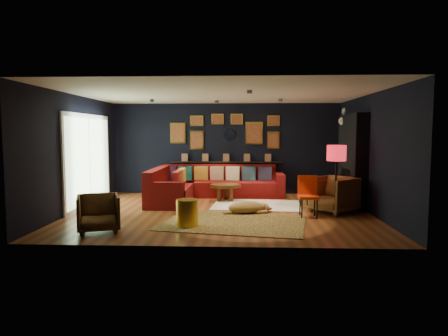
{
  "coord_description": "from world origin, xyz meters",
  "views": [
    {
      "loc": [
        0.46,
        -8.77,
        1.75
      ],
      "look_at": [
        0.05,
        0.3,
        0.96
      ],
      "focal_mm": 32.0,
      "sensor_mm": 36.0,
      "label": 1
    }
  ],
  "objects_px": {
    "orange_chair": "(308,193)",
    "dog": "(247,205)",
    "coffee_table": "(225,188)",
    "gold_stool": "(187,213)",
    "armchair_left": "(98,211)",
    "armchair_right": "(333,193)",
    "pouf": "(177,193)",
    "sectional": "(202,186)",
    "floor_lamp": "(336,156)"
  },
  "relations": [
    {
      "from": "coffee_table",
      "to": "armchair_left",
      "type": "bearing_deg",
      "value": -122.77
    },
    {
      "from": "armchair_left",
      "to": "gold_stool",
      "type": "distance_m",
      "value": 1.59
    },
    {
      "from": "armchair_left",
      "to": "gold_stool",
      "type": "height_order",
      "value": "armchair_left"
    },
    {
      "from": "armchair_left",
      "to": "orange_chair",
      "type": "height_order",
      "value": "orange_chair"
    },
    {
      "from": "pouf",
      "to": "dog",
      "type": "distance_m",
      "value": 2.49
    },
    {
      "from": "sectional",
      "to": "orange_chair",
      "type": "bearing_deg",
      "value": -42.31
    },
    {
      "from": "gold_stool",
      "to": "floor_lamp",
      "type": "xyz_separation_m",
      "value": [
        3.07,
        1.39,
        0.99
      ]
    },
    {
      "from": "pouf",
      "to": "floor_lamp",
      "type": "relative_size",
      "value": 0.31
    },
    {
      "from": "gold_stool",
      "to": "armchair_right",
      "type": "bearing_deg",
      "value": 25.84
    },
    {
      "from": "orange_chair",
      "to": "dog",
      "type": "bearing_deg",
      "value": 171.12
    },
    {
      "from": "coffee_table",
      "to": "dog",
      "type": "distance_m",
      "value": 1.68
    },
    {
      "from": "coffee_table",
      "to": "dog",
      "type": "relative_size",
      "value": 0.81
    },
    {
      "from": "sectional",
      "to": "floor_lamp",
      "type": "relative_size",
      "value": 2.29
    },
    {
      "from": "coffee_table",
      "to": "floor_lamp",
      "type": "relative_size",
      "value": 0.61
    },
    {
      "from": "sectional",
      "to": "pouf",
      "type": "xyz_separation_m",
      "value": [
        -0.64,
        -0.31,
        -0.14
      ]
    },
    {
      "from": "coffee_table",
      "to": "pouf",
      "type": "distance_m",
      "value": 1.3
    },
    {
      "from": "sectional",
      "to": "coffee_table",
      "type": "bearing_deg",
      "value": -33.61
    },
    {
      "from": "pouf",
      "to": "gold_stool",
      "type": "distance_m",
      "value": 3.02
    },
    {
      "from": "coffee_table",
      "to": "pouf",
      "type": "relative_size",
      "value": 1.96
    },
    {
      "from": "coffee_table",
      "to": "armchair_left",
      "type": "distance_m",
      "value": 3.9
    },
    {
      "from": "coffee_table",
      "to": "gold_stool",
      "type": "relative_size",
      "value": 1.76
    },
    {
      "from": "pouf",
      "to": "armchair_left",
      "type": "bearing_deg",
      "value": -103.8
    },
    {
      "from": "armchair_left",
      "to": "armchair_right",
      "type": "relative_size",
      "value": 0.83
    },
    {
      "from": "armchair_left",
      "to": "orange_chair",
      "type": "relative_size",
      "value": 0.85
    },
    {
      "from": "floor_lamp",
      "to": "coffee_table",
      "type": "bearing_deg",
      "value": 149.92
    },
    {
      "from": "armchair_left",
      "to": "armchair_right",
      "type": "distance_m",
      "value": 4.92
    },
    {
      "from": "armchair_left",
      "to": "dog",
      "type": "xyz_separation_m",
      "value": [
        2.65,
        1.7,
        -0.17
      ]
    },
    {
      "from": "sectional",
      "to": "gold_stool",
      "type": "bearing_deg",
      "value": -89.15
    },
    {
      "from": "orange_chair",
      "to": "armchair_left",
      "type": "bearing_deg",
      "value": -158.21
    },
    {
      "from": "sectional",
      "to": "gold_stool",
      "type": "relative_size",
      "value": 6.61
    },
    {
      "from": "armchair_right",
      "to": "dog",
      "type": "distance_m",
      "value": 1.91
    },
    {
      "from": "armchair_right",
      "to": "dog",
      "type": "bearing_deg",
      "value": -124.33
    },
    {
      "from": "coffee_table",
      "to": "pouf",
      "type": "xyz_separation_m",
      "value": [
        -1.28,
        0.12,
        -0.18
      ]
    },
    {
      "from": "armchair_left",
      "to": "orange_chair",
      "type": "bearing_deg",
      "value": -0.23
    },
    {
      "from": "sectional",
      "to": "gold_stool",
      "type": "distance_m",
      "value": 3.25
    },
    {
      "from": "armchair_left",
      "to": "armchair_right",
      "type": "bearing_deg",
      "value": 2.13
    },
    {
      "from": "sectional",
      "to": "armchair_left",
      "type": "bearing_deg",
      "value": -111.65
    },
    {
      "from": "armchair_right",
      "to": "dog",
      "type": "height_order",
      "value": "armchair_right"
    },
    {
      "from": "coffee_table",
      "to": "gold_stool",
      "type": "height_order",
      "value": "gold_stool"
    },
    {
      "from": "orange_chair",
      "to": "dog",
      "type": "distance_m",
      "value": 1.33
    },
    {
      "from": "pouf",
      "to": "orange_chair",
      "type": "bearing_deg",
      "value": -31.93
    },
    {
      "from": "sectional",
      "to": "pouf",
      "type": "relative_size",
      "value": 7.36
    },
    {
      "from": "gold_stool",
      "to": "dog",
      "type": "relative_size",
      "value": 0.46
    },
    {
      "from": "sectional",
      "to": "floor_lamp",
      "type": "xyz_separation_m",
      "value": [
        3.11,
        -1.86,
        0.93
      ]
    },
    {
      "from": "coffee_table",
      "to": "floor_lamp",
      "type": "height_order",
      "value": "floor_lamp"
    },
    {
      "from": "sectional",
      "to": "coffee_table",
      "type": "height_order",
      "value": "sectional"
    },
    {
      "from": "orange_chair",
      "to": "floor_lamp",
      "type": "relative_size",
      "value": 0.58
    },
    {
      "from": "armchair_left",
      "to": "armchair_right",
      "type": "height_order",
      "value": "armchair_right"
    },
    {
      "from": "armchair_right",
      "to": "gold_stool",
      "type": "bearing_deg",
      "value": -105.05
    },
    {
      "from": "sectional",
      "to": "armchair_right",
      "type": "distance_m",
      "value": 3.55
    }
  ]
}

